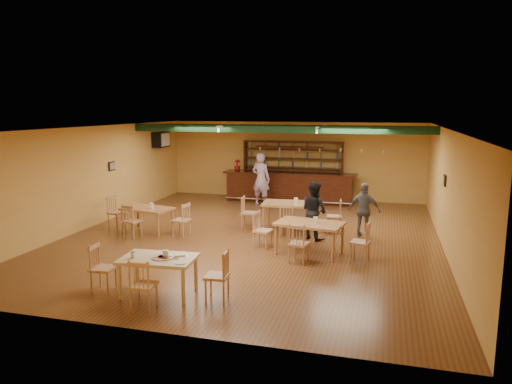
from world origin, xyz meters
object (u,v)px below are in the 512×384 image
(dining_table_b, at_px, (291,216))
(near_table, at_px, (159,276))
(patron_bar, at_px, (261,179))
(patron_right_a, at_px, (314,210))
(dining_table_d, at_px, (309,238))
(bar_counter, at_px, (289,187))
(dining_table_c, at_px, (148,220))

(dining_table_b, relative_size, near_table, 1.16)
(patron_bar, relative_size, patron_right_a, 1.22)
(near_table, bearing_deg, dining_table_b, 71.00)
(near_table, bearing_deg, patron_right_a, 60.32)
(dining_table_b, xyz_separation_m, near_table, (-1.45, -5.56, -0.03))
(dining_table_d, xyz_separation_m, near_table, (-2.36, -3.33, -0.02))
(bar_counter, distance_m, patron_right_a, 5.24)
(near_table, height_order, patron_bar, patron_bar)
(bar_counter, distance_m, patron_bar, 1.28)
(dining_table_c, bearing_deg, near_table, -49.74)
(bar_counter, height_order, dining_table_d, bar_counter)
(dining_table_b, distance_m, dining_table_c, 4.15)
(dining_table_c, height_order, patron_bar, patron_bar)
(dining_table_b, relative_size, dining_table_d, 1.02)
(patron_right_a, bearing_deg, dining_table_c, 42.69)
(dining_table_d, bearing_deg, patron_bar, 125.73)
(patron_bar, xyz_separation_m, patron_right_a, (2.57, -4.14, -0.17))
(near_table, bearing_deg, patron_bar, 87.69)
(dining_table_d, bearing_deg, dining_table_c, 179.09)
(near_table, distance_m, patron_bar, 8.92)
(dining_table_c, xyz_separation_m, near_table, (2.49, -4.27, 0.02))
(dining_table_b, xyz_separation_m, patron_bar, (-1.77, 3.34, 0.56))
(dining_table_b, bearing_deg, patron_bar, 114.36)
(dining_table_c, bearing_deg, patron_right_a, 15.94)
(dining_table_b, relative_size, patron_bar, 0.84)
(dining_table_d, xyz_separation_m, patron_right_a, (-0.10, 1.43, 0.39))
(bar_counter, distance_m, near_table, 9.74)
(dining_table_c, height_order, dining_table_d, dining_table_d)
(patron_bar, bearing_deg, bar_counter, -124.65)
(bar_counter, distance_m, dining_table_c, 6.26)
(dining_table_d, height_order, near_table, dining_table_d)
(dining_table_d, xyz_separation_m, patron_bar, (-2.68, 5.56, 0.57))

